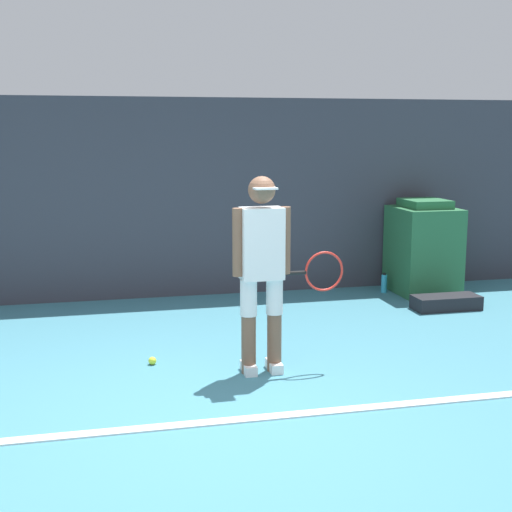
{
  "coord_description": "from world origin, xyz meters",
  "views": [
    {
      "loc": [
        -0.75,
        -4.65,
        1.99
      ],
      "look_at": [
        0.59,
        1.05,
        0.94
      ],
      "focal_mm": 50.0,
      "sensor_mm": 36.0,
      "label": 1
    }
  ],
  "objects_px": {
    "equipment_bag": "(446,302)",
    "water_bottle": "(384,283)",
    "tennis_ball": "(152,361)",
    "tennis_player": "(263,265)",
    "covered_chair": "(423,248)"
  },
  "relations": [
    {
      "from": "tennis_player",
      "to": "water_bottle",
      "type": "height_order",
      "value": "tennis_player"
    },
    {
      "from": "tennis_ball",
      "to": "covered_chair",
      "type": "relative_size",
      "value": 0.06
    },
    {
      "from": "tennis_ball",
      "to": "equipment_bag",
      "type": "relative_size",
      "value": 0.09
    },
    {
      "from": "covered_chair",
      "to": "water_bottle",
      "type": "distance_m",
      "value": 0.64
    },
    {
      "from": "tennis_player",
      "to": "covered_chair",
      "type": "xyz_separation_m",
      "value": [
        2.61,
        2.42,
        -0.35
      ]
    },
    {
      "from": "tennis_player",
      "to": "water_bottle",
      "type": "xyz_separation_m",
      "value": [
        2.15,
        2.5,
        -0.78
      ]
    },
    {
      "from": "tennis_ball",
      "to": "covered_chair",
      "type": "bearing_deg",
      "value": 30.09
    },
    {
      "from": "tennis_player",
      "to": "tennis_ball",
      "type": "relative_size",
      "value": 23.85
    },
    {
      "from": "tennis_player",
      "to": "tennis_ball",
      "type": "height_order",
      "value": "tennis_player"
    },
    {
      "from": "tennis_ball",
      "to": "water_bottle",
      "type": "relative_size",
      "value": 0.28
    },
    {
      "from": "tennis_ball",
      "to": "water_bottle",
      "type": "height_order",
      "value": "water_bottle"
    },
    {
      "from": "equipment_bag",
      "to": "water_bottle",
      "type": "height_order",
      "value": "water_bottle"
    },
    {
      "from": "tennis_ball",
      "to": "water_bottle",
      "type": "xyz_separation_m",
      "value": [
        3.03,
        2.11,
        0.08
      ]
    },
    {
      "from": "covered_chair",
      "to": "equipment_bag",
      "type": "xyz_separation_m",
      "value": [
        -0.12,
        -0.86,
        -0.47
      ]
    },
    {
      "from": "tennis_ball",
      "to": "water_bottle",
      "type": "distance_m",
      "value": 3.69
    }
  ]
}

